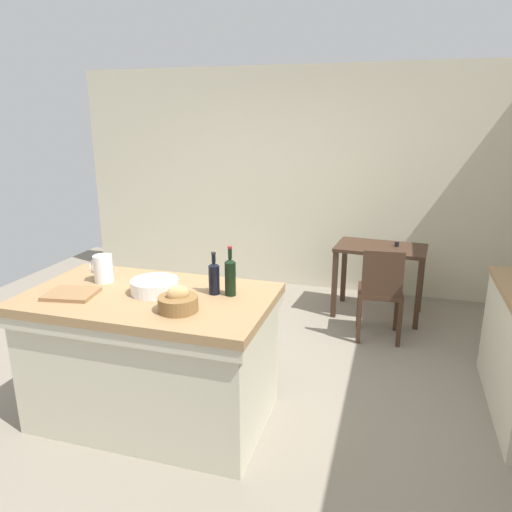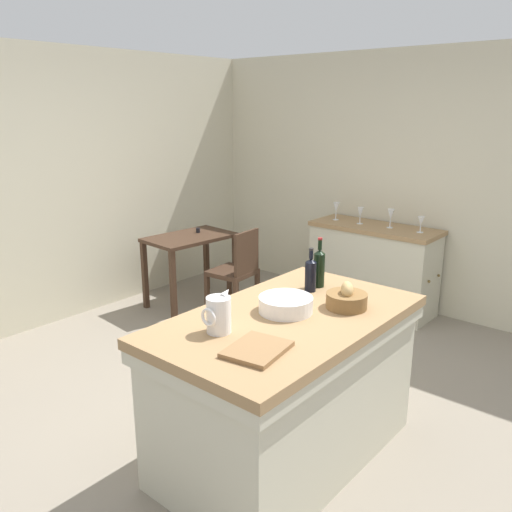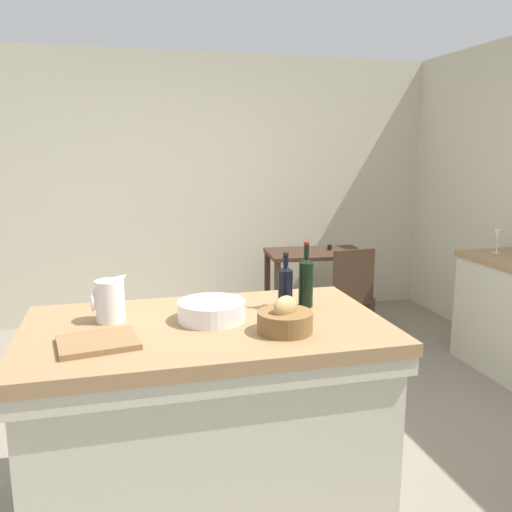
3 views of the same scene
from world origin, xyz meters
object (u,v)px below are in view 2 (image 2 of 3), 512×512
(pitcher, at_px, (218,314))
(wooden_chair, at_px, (237,270))
(wine_glass_middle, at_px, (360,213))
(wine_glass_right, at_px, (336,208))
(cutting_board, at_px, (257,349))
(wine_bottle_amber, at_px, (311,274))
(bread_basket, at_px, (347,299))
(wine_bottle_dark, at_px, (319,267))
(wine_glass_far_left, at_px, (421,222))
(side_cabinet, at_px, (373,267))
(island_table, at_px, (286,382))
(wash_bowl, at_px, (286,304))
(writing_desk, at_px, (190,247))
(wine_glass_left, at_px, (391,215))

(pitcher, bearing_deg, wooden_chair, 40.06)
(wine_glass_middle, relative_size, wine_glass_right, 0.91)
(cutting_board, distance_m, wine_bottle_amber, 0.93)
(bread_basket, height_order, wine_glass_middle, bread_basket)
(pitcher, relative_size, wine_bottle_dark, 0.72)
(bread_basket, bearing_deg, wine_glass_far_left, 13.02)
(side_cabinet, relative_size, bread_basket, 5.45)
(island_table, relative_size, wine_bottle_amber, 5.74)
(wash_bowl, bearing_deg, cutting_board, -157.79)
(island_table, height_order, wine_bottle_amber, wine_bottle_amber)
(wine_glass_right, bearing_deg, wine_bottle_amber, -152.03)
(cutting_board, bearing_deg, wine_bottle_amber, 18.63)
(writing_desk, height_order, wooden_chair, wooden_chair)
(side_cabinet, height_order, wine_glass_middle, wine_glass_middle)
(wooden_chair, xyz_separation_m, wash_bowl, (-1.41, -1.66, 0.47))
(writing_desk, relative_size, pitcher, 4.02)
(wine_glass_left, bearing_deg, island_table, -166.01)
(bread_basket, bearing_deg, side_cabinet, 23.91)
(writing_desk, height_order, wine_glass_left, wine_glass_left)
(wine_bottle_dark, height_order, wine_glass_far_left, wine_bottle_dark)
(writing_desk, height_order, wine_glass_middle, wine_glass_middle)
(wine_bottle_dark, height_order, wine_glass_left, wine_bottle_dark)
(side_cabinet, distance_m, wine_bottle_dark, 2.19)
(wine_glass_right, bearing_deg, pitcher, -159.27)
(bread_basket, bearing_deg, island_table, 147.77)
(wine_glass_left, relative_size, wine_glass_right, 1.01)
(bread_basket, height_order, wine_glass_right, bread_basket)
(bread_basket, relative_size, wine_bottle_dark, 0.73)
(wooden_chair, relative_size, cutting_board, 2.92)
(writing_desk, xyz_separation_m, wooden_chair, (0.04, -0.62, -0.14))
(pitcher, distance_m, wine_glass_middle, 3.03)
(wine_glass_far_left, bearing_deg, wine_glass_middle, 92.84)
(island_table, relative_size, side_cabinet, 1.24)
(writing_desk, xyz_separation_m, wash_bowl, (-1.37, -2.28, 0.34))
(wine_glass_far_left, bearing_deg, side_cabinet, 91.41)
(bread_basket, bearing_deg, wine_bottle_amber, 72.48)
(wooden_chair, height_order, bread_basket, bread_basket)
(island_table, height_order, wine_glass_right, wine_glass_right)
(pitcher, relative_size, wash_bowl, 0.75)
(wine_bottle_dark, bearing_deg, cutting_board, -162.89)
(cutting_board, bearing_deg, writing_desk, 53.11)
(wine_glass_middle, bearing_deg, wine_bottle_amber, -158.56)
(writing_desk, height_order, wine_bottle_amber, wine_bottle_amber)
(pitcher, bearing_deg, wine_glass_far_left, 3.53)
(pitcher, distance_m, wine_bottle_amber, 0.83)
(bread_basket, distance_m, wine_glass_middle, 2.47)
(wine_glass_far_left, distance_m, wine_glass_right, 0.93)
(wine_bottle_dark, bearing_deg, wooden_chair, 59.61)
(wooden_chair, bearing_deg, cutting_board, -135.62)
(wine_bottle_amber, relative_size, wine_glass_middle, 1.66)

